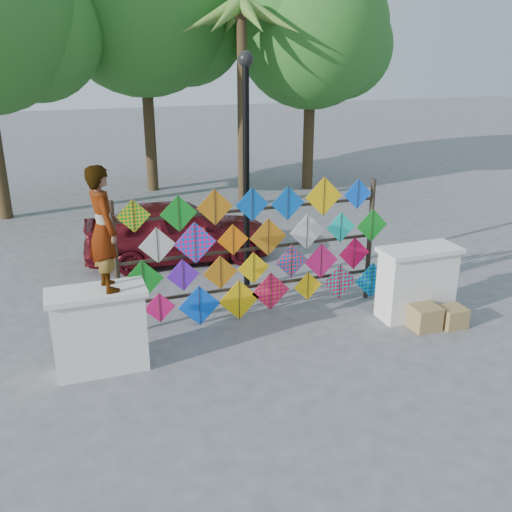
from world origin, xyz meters
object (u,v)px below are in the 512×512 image
Objects in this scene: kite_rack at (259,252)px; vendor_woman at (104,229)px; sedan at (178,230)px; lamppost at (246,153)px.

vendor_woman reaches higher than kite_rack.
kite_rack is 2.93m from vendor_woman.
sedan is at bearing 102.48° from kite_rack.
lamppost is at bearing 81.06° from kite_rack.
kite_rack is at bearing -81.14° from vendor_woman.
sedan is (1.88, 4.23, -1.47)m from vendor_woman.
sedan is at bearing -34.71° from vendor_woman.
kite_rack is 2.82× the size of vendor_woman.
kite_rack is 3.42m from sedan.
vendor_woman is 0.43× the size of sedan.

